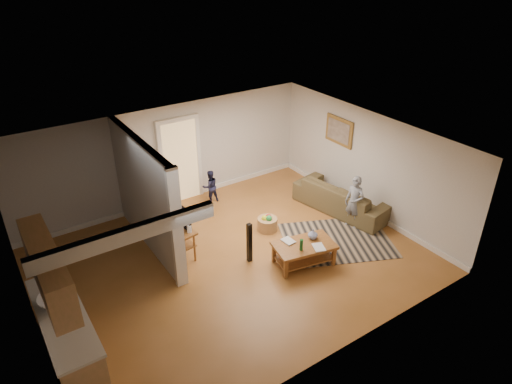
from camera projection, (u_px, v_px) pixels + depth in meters
ground at (233, 260)px, 9.48m from camera, size 7.50×7.50×0.00m
room_shell at (171, 205)px, 8.58m from camera, size 7.54×6.02×2.52m
area_rug at (337, 240)px, 10.12m from camera, size 2.84×2.53×0.01m
sofa at (341, 210)px, 11.29m from camera, size 1.39×2.55×0.70m
coffee_table at (305, 248)px, 9.23m from camera, size 1.33×0.94×0.72m
tv_console at (175, 228)px, 9.41m from camera, size 0.57×1.15×0.95m
speaker_left at (249, 243)px, 9.26m from camera, size 0.09×0.09×0.89m
speaker_right at (174, 213)px, 10.09m from camera, size 0.14×0.14×1.09m
toy_basket at (267, 223)px, 10.42m from camera, size 0.45×0.45×0.41m
child at (352, 226)px, 10.65m from camera, size 0.40×0.52×1.26m
toddler at (211, 201)px, 11.66m from camera, size 0.44×0.36×0.86m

